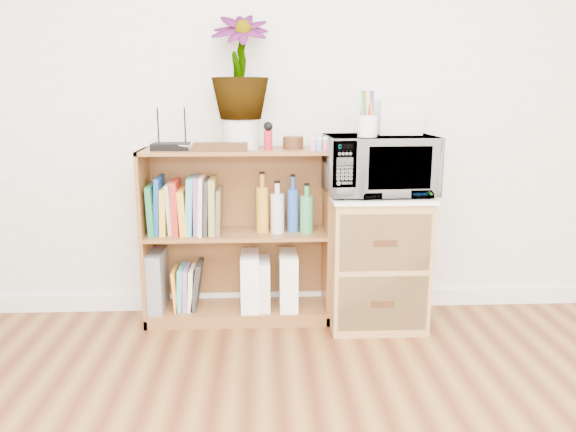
{
  "coord_description": "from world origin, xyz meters",
  "views": [
    {
      "loc": [
        -0.21,
        -0.86,
        1.26
      ],
      "look_at": [
        -0.08,
        1.95,
        0.62
      ],
      "focal_mm": 35.0,
      "sensor_mm": 36.0,
      "label": 1
    }
  ],
  "objects": [
    {
      "name": "plant_pot",
      "position": [
        -0.32,
        2.12,
        1.03
      ],
      "size": [
        0.18,
        0.18,
        0.15
      ],
      "primitive_type": "cylinder",
      "color": "silver",
      "rests_on": "bookshelf"
    },
    {
      "name": "file_box",
      "position": [
        -0.8,
        2.1,
        0.23
      ],
      "size": [
        0.1,
        0.26,
        0.32
      ],
      "primitive_type": "cube",
      "color": "gray",
      "rests_on": "bookshelf"
    },
    {
      "name": "magazine_holder_left",
      "position": [
        -0.28,
        2.09,
        0.22
      ],
      "size": [
        0.1,
        0.25,
        0.31
      ],
      "primitive_type": "cube",
      "color": "white",
      "rests_on": "bookshelf"
    },
    {
      "name": "magazine_holder_mid",
      "position": [
        -0.22,
        2.09,
        0.21
      ],
      "size": [
        0.09,
        0.22,
        0.27
      ],
      "primitive_type": "cube",
      "color": "white",
      "rests_on": "bookshelf"
    },
    {
      "name": "cookbooks",
      "position": [
        -0.62,
        2.1,
        0.64
      ],
      "size": [
        0.39,
        0.2,
        0.31
      ],
      "color": "#1C693B",
      "rests_on": "bookshelf"
    },
    {
      "name": "lower_books",
      "position": [
        -0.63,
        2.1,
        0.19
      ],
      "size": [
        0.16,
        0.19,
        0.26
      ],
      "color": "orange",
      "rests_on": "bookshelf"
    },
    {
      "name": "wooden_bowl",
      "position": [
        -0.04,
        2.11,
        0.98
      ],
      "size": [
        0.11,
        0.11,
        0.06
      ],
      "primitive_type": "cylinder",
      "color": "#38230F",
      "rests_on": "bookshelf"
    },
    {
      "name": "magazine_holder_right",
      "position": [
        -0.07,
        2.09,
        0.22
      ],
      "size": [
        0.1,
        0.25,
        0.31
      ],
      "primitive_type": "cube",
      "color": "white",
      "rests_on": "bookshelf"
    },
    {
      "name": "trinket_box",
      "position": [
        -0.42,
        2.0,
        0.97
      ],
      "size": [
        0.28,
        0.07,
        0.04
      ],
      "primitive_type": "cube",
      "color": "#351D0E",
      "rests_on": "bookshelf"
    },
    {
      "name": "skirting_board",
      "position": [
        0.0,
        2.24,
        0.05
      ],
      "size": [
        4.0,
        0.02,
        0.1
      ],
      "primitive_type": "cube",
      "color": "white",
      "rests_on": "ground"
    },
    {
      "name": "router",
      "position": [
        -0.68,
        2.08,
        0.97
      ],
      "size": [
        0.19,
        0.13,
        0.04
      ],
      "primitive_type": "cube",
      "color": "black",
      "rests_on": "bookshelf"
    },
    {
      "name": "pen_cup",
      "position": [
        0.32,
        1.93,
        1.08
      ],
      "size": [
        0.1,
        0.1,
        0.11
      ],
      "primitive_type": "cylinder",
      "color": "white",
      "rests_on": "microwave"
    },
    {
      "name": "white_bowl",
      "position": [
        -0.59,
        2.07,
        0.97
      ],
      "size": [
        0.13,
        0.13,
        0.03
      ],
      "primitive_type": "imported",
      "color": "silver",
      "rests_on": "bookshelf"
    },
    {
      "name": "kokeshi_doll",
      "position": [
        -0.18,
        2.06,
        1.0
      ],
      "size": [
        0.04,
        0.04,
        0.1
      ],
      "primitive_type": "cylinder",
      "color": "#AA1526",
      "rests_on": "bookshelf"
    },
    {
      "name": "potted_plant",
      "position": [
        -0.32,
        2.12,
        1.37
      ],
      "size": [
        0.3,
        0.3,
        0.53
      ],
      "primitive_type": "imported",
      "color": "#356628",
      "rests_on": "plant_pot"
    },
    {
      "name": "paint_jars",
      "position": [
        0.08,
        2.01,
        0.98
      ],
      "size": [
        0.1,
        0.04,
        0.05
      ],
      "primitive_type": "cube",
      "color": "pink",
      "rests_on": "bookshelf"
    },
    {
      "name": "bookshelf",
      "position": [
        -0.35,
        2.1,
        0.47
      ],
      "size": [
        1.0,
        0.3,
        0.95
      ],
      "primitive_type": "cube",
      "color": "brown",
      "rests_on": "ground"
    },
    {
      "name": "liquor_bottles",
      "position": [
        -0.06,
        2.1,
        0.64
      ],
      "size": [
        0.39,
        0.07,
        0.32
      ],
      "color": "#C28724",
      "rests_on": "bookshelf"
    },
    {
      "name": "microwave",
      "position": [
        0.4,
        2.02,
        0.87
      ],
      "size": [
        0.57,
        0.4,
        0.31
      ],
      "primitive_type": "imported",
      "rotation": [
        0.0,
        0.0,
        0.05
      ],
      "color": "silver",
      "rests_on": "wicker_unit"
    },
    {
      "name": "wicker_unit",
      "position": [
        0.4,
        2.02,
        0.35
      ],
      "size": [
        0.5,
        0.45,
        0.7
      ],
      "primitive_type": "cube",
      "color": "#9E7542",
      "rests_on": "ground"
    },
    {
      "name": "small_appliance",
      "position": [
        0.51,
        2.11,
        1.11
      ],
      "size": [
        0.22,
        0.18,
        0.18
      ],
      "primitive_type": "cube",
      "color": "silver",
      "rests_on": "microwave"
    }
  ]
}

